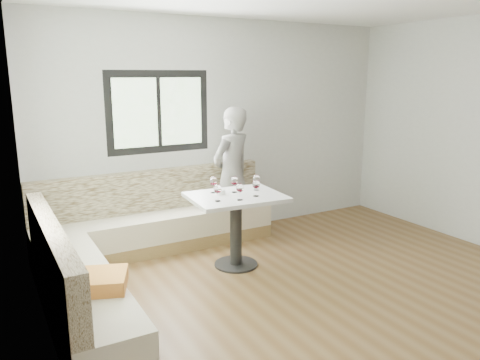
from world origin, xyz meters
name	(u,v)px	position (x,y,z in m)	size (l,w,h in m)	color
room	(344,155)	(-0.08, 0.08, 1.41)	(5.01, 5.01, 2.81)	brown
banquette	(129,247)	(-1.59, 1.63, 0.33)	(2.90, 2.80, 0.95)	olive
table	(236,213)	(-0.47, 1.33, 0.61)	(1.05, 0.84, 0.82)	black
person	(232,174)	(-0.09, 2.13, 0.86)	(0.62, 0.41, 1.71)	slate
olive_ramekin	(220,192)	(-0.59, 1.46, 0.84)	(0.11, 0.11, 0.04)	white
wine_glass_a	(218,189)	(-0.76, 1.19, 0.94)	(0.08, 0.08, 0.18)	white
wine_glass_b	(240,188)	(-0.53, 1.13, 0.94)	(0.08, 0.08, 0.18)	white
wine_glass_c	(256,185)	(-0.30, 1.18, 0.94)	(0.08, 0.08, 0.18)	white
wine_glass_d	(234,181)	(-0.43, 1.44, 0.94)	(0.08, 0.08, 0.18)	white
wine_glass_e	(256,179)	(-0.17, 1.40, 0.94)	(0.08, 0.08, 0.18)	white
wine_glass_f	(213,182)	(-0.64, 1.54, 0.94)	(0.08, 0.08, 0.18)	white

